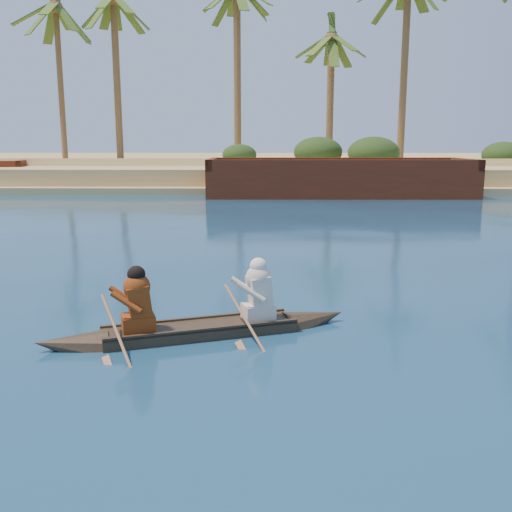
# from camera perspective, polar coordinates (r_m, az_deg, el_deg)

# --- Properties ---
(sandy_embankment) EXTENTS (150.00, 51.00, 1.50)m
(sandy_embankment) POSITION_cam_1_polar(r_m,az_deg,el_deg) (55.83, 8.29, 8.88)
(sandy_embankment) COLOR tan
(sandy_embankment) RESTS_ON ground
(palm_grove) EXTENTS (110.00, 14.00, 16.00)m
(palm_grove) POSITION_cam_1_polar(r_m,az_deg,el_deg) (44.33, 10.60, 17.89)
(palm_grove) COLOR #315A1F
(palm_grove) RESTS_ON ground
(shrub_cluster) EXTENTS (100.00, 6.00, 2.40)m
(shrub_cluster) POSITION_cam_1_polar(r_m,az_deg,el_deg) (40.60, 11.07, 8.87)
(shrub_cluster) COLOR #213212
(shrub_cluster) RESTS_ON ground
(canoe) EXTENTS (4.56, 2.08, 1.27)m
(canoe) POSITION_cam_1_polar(r_m,az_deg,el_deg) (8.43, -5.59, -6.32)
(canoe) COLOR #372E1E
(canoe) RESTS_ON ground
(barge_mid) EXTENTS (13.75, 4.73, 2.28)m
(barge_mid) POSITION_cam_1_polar(r_m,az_deg,el_deg) (30.76, 8.22, 7.49)
(barge_mid) COLOR #5F2314
(barge_mid) RESTS_ON ground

